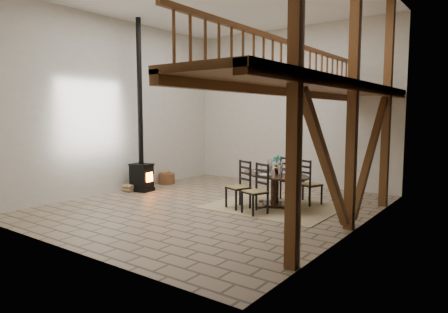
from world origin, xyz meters
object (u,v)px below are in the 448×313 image
Objects in this scene: wood_stove at (141,153)px; log_basket at (167,178)px; log_stack at (129,188)px; dining_table at (275,188)px.

wood_stove reaches higher than log_basket.
wood_stove is 9.47× the size of log_basket.
log_stack is (-0.23, -0.27, -1.03)m from wood_stove.
log_stack is (0.03, -1.59, -0.09)m from log_basket.
log_stack is (-4.41, -0.80, -0.36)m from dining_table.
wood_stove is (-4.18, -0.53, 0.67)m from dining_table.
dining_table is 4.50m from log_stack.
log_basket is at bearing -169.59° from dining_table.
dining_table is at bearing 10.33° from log_stack.
wood_stove is at bearing 49.22° from log_stack.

